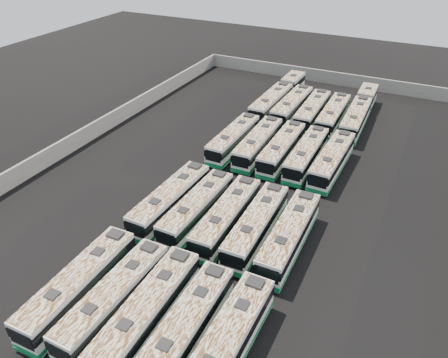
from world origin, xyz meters
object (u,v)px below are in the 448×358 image
Objects in this scene: bus_front_right at (185,330)px; bus_back_right at (333,115)px; bus_back_left at (292,107)px; bus_back_center at (312,111)px; bus_midback_far_left at (234,139)px; bus_midback_right at (306,155)px; bus_midback_far_right at (332,160)px; bus_back_far_left at (279,97)px; bus_front_center at (147,312)px; bus_midfront_far_right at (289,236)px; bus_midback_left at (258,144)px; bus_midfront_center at (227,217)px; bus_midfront_left at (197,208)px; bus_front_far_right at (226,345)px; bus_midfront_far_left at (171,200)px; bus_front_left at (114,298)px; bus_midfront_right at (256,226)px; bus_front_far_left at (80,285)px; bus_midback_center at (282,149)px; bus_back_far_right at (359,111)px.

bus_front_right is 40.16m from bus_back_right.
bus_back_left is 1.03× the size of bus_back_center.
bus_midback_far_left is at bearing -127.17° from bus_back_right.
bus_midback_right is 14.05m from bus_back_left.
bus_midback_far_right reaches higher than bus_front_right.
bus_back_center is at bearing -26.27° from bus_back_far_left.
bus_front_center is at bearing -97.09° from bus_midback_right.
bus_back_center is (-6.12, 27.44, -0.01)m from bus_midfront_far_right.
bus_front_center is at bearing -81.40° from bus_back_far_left.
bus_front_right reaches higher than bus_midback_right.
bus_midback_left is 0.62× the size of bus_back_far_left.
bus_back_center is (0.01, 27.39, 0.02)m from bus_midfront_center.
bus_midback_left is at bearing 101.28° from bus_front_right.
bus_midback_left is at bearing 179.12° from bus_midback_right.
bus_back_left is (0.11, 27.61, 0.08)m from bus_midfront_left.
bus_back_center reaches higher than bus_midback_right.
bus_front_far_right is 1.01× the size of bus_midback_far_right.
bus_front_left is at bearing -75.07° from bus_midfront_far_left.
bus_back_center is (6.15, 27.43, -0.03)m from bus_midfront_far_left.
bus_midfront_right is at bearing -0.48° from bus_midfront_center.
bus_front_far_left is at bearing -100.22° from bus_back_center.
bus_front_far_right is at bearing -52.63° from bus_midfront_left.
bus_front_right reaches higher than bus_midfront_center.
bus_midfront_far_left is (-3.06, 12.59, 0.05)m from bus_front_left.
bus_midfront_center is at bearing -110.93° from bus_midback_far_right.
bus_back_right is at bearing 82.76° from bus_midfront_center.
bus_front_right is at bearing -94.99° from bus_midback_far_right.
bus_midback_far_right is at bearing -1.31° from bus_midback_center.
bus_midfront_left is at bearing 114.83° from bus_front_right.
bus_front_center is 1.02× the size of bus_front_right.
bus_back_far_left reaches higher than bus_front_center.
bus_midfront_far_right reaches higher than bus_front_left.
bus_midfront_far_left is 30.56m from bus_back_far_left.
bus_midfront_far_right is 1.01× the size of bus_midback_left.
bus_front_center is 27.76m from bus_midback_left.
bus_midfront_left is at bearing 179.16° from bus_midfront_right.
bus_back_far_right is (3.01, 30.33, 0.01)m from bus_midfront_right.
bus_front_left is 27.75m from bus_midback_center.
bus_midback_right is at bearing 88.86° from bus_front_right.
bus_midfront_far_right is 1.00× the size of bus_midback_far_right.
bus_midback_far_right reaches higher than bus_midback_center.
bus_midfront_center is at bearing 62.49° from bus_front_far_left.
bus_back_right is 4.23m from bus_back_far_right.
bus_midback_far_left is (-3.10, 14.76, -0.00)m from bus_midfront_left.
bus_back_far_left is (-9.19, 15.58, 0.08)m from bus_midback_right.
bus_back_far_right reaches higher than bus_midfront_center.
bus_front_far_left is at bearing -179.94° from bus_front_center.
bus_midfront_far_right is at bearing 75.19° from bus_front_right.
bus_midfront_far_right is at bearing 54.41° from bus_front_left.
bus_midfront_center is 16.03m from bus_midback_far_left.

